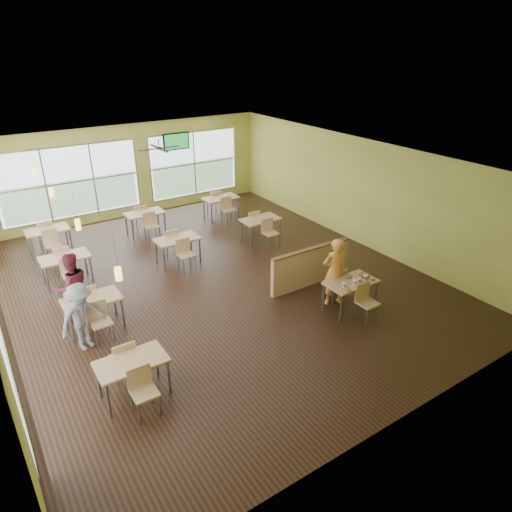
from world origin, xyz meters
name	(u,v)px	position (x,y,z in m)	size (l,w,h in m)	color
room	(211,224)	(0.00, 0.00, 1.60)	(12.00, 12.04, 3.20)	black
window_bays	(72,213)	(-2.65, 3.08, 1.48)	(9.24, 10.24, 2.38)	white
main_table	(351,286)	(2.00, -3.00, 0.63)	(1.22, 1.52, 0.87)	tan
half_wall_divider	(310,266)	(2.00, -1.55, 0.52)	(2.40, 0.14, 1.04)	tan
dining_tables	(149,246)	(-1.05, 1.71, 0.63)	(6.92, 8.72, 0.87)	tan
pendant_lights	(64,208)	(-3.20, 0.68, 2.45)	(0.11, 7.31, 0.86)	#2D2119
ceiling_fan	(159,148)	(0.00, 3.00, 2.95)	(1.25, 1.25, 0.29)	#2D2119
tv_backwall	(176,141)	(1.80, 5.90, 2.45)	(1.00, 0.07, 0.60)	black
man_plaid	(334,272)	(1.87, -2.56, 0.84)	(0.61, 0.40, 1.68)	orange
patron_maroon	(73,287)	(-3.43, 0.10, 0.81)	(0.79, 0.62, 1.63)	maroon
patron_grey	(82,317)	(-3.55, -1.10, 0.74)	(0.96, 0.55, 1.48)	slate
cup_blue	(344,285)	(1.67, -3.11, 0.81)	(0.08, 0.08, 0.30)	white
cup_yellow	(355,282)	(1.94, -3.16, 0.82)	(0.10, 0.10, 0.36)	white
cup_red_near	(360,280)	(2.11, -3.14, 0.82)	(0.10, 0.10, 0.35)	white
cup_red_far	(366,277)	(2.30, -3.14, 0.83)	(0.10, 0.10, 0.38)	white
food_basket	(364,275)	(2.42, -2.98, 0.78)	(0.24, 0.24, 0.05)	black
ketchup_cup	(374,280)	(2.45, -3.25, 0.76)	(0.07, 0.07, 0.03)	#9C1103
wrapper_left	(348,291)	(1.61, -3.30, 0.77)	(0.17, 0.15, 0.04)	#967848
wrapper_mid	(348,276)	(2.07, -2.80, 0.78)	(0.21, 0.19, 0.05)	#967848
wrapper_right	(362,282)	(2.16, -3.19, 0.77)	(0.14, 0.13, 0.04)	#967848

